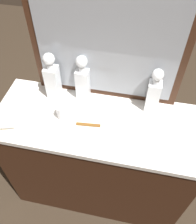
{
  "coord_description": "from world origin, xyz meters",
  "views": [
    {
      "loc": [
        0.18,
        -0.87,
        2.01
      ],
      "look_at": [
        0.0,
        0.0,
        0.99
      ],
      "focal_mm": 38.92,
      "sensor_mm": 36.0,
      "label": 1
    }
  ],
  "objects_px": {
    "tortoiseshell_comb": "(88,125)",
    "porcelain_dish": "(42,124)",
    "crystal_decanter_center": "(83,81)",
    "crystal_tumbler_center": "(64,112)",
    "crystal_decanter_rear": "(153,94)",
    "silver_brush_left": "(3,125)",
    "crystal_decanter_left": "(52,80)"
  },
  "relations": [
    {
      "from": "crystal_decanter_left",
      "to": "crystal_tumbler_center",
      "type": "xyz_separation_m",
      "value": [
        0.11,
        -0.16,
        -0.09
      ]
    },
    {
      "from": "crystal_decanter_rear",
      "to": "crystal_tumbler_center",
      "type": "height_order",
      "value": "crystal_decanter_rear"
    },
    {
      "from": "crystal_decanter_left",
      "to": "crystal_tumbler_center",
      "type": "relative_size",
      "value": 3.5
    },
    {
      "from": "crystal_decanter_center",
      "to": "crystal_decanter_rear",
      "type": "distance_m",
      "value": 0.42
    },
    {
      "from": "crystal_decanter_left",
      "to": "tortoiseshell_comb",
      "type": "relative_size",
      "value": 2.2
    },
    {
      "from": "porcelain_dish",
      "to": "tortoiseshell_comb",
      "type": "distance_m",
      "value": 0.27
    },
    {
      "from": "crystal_decanter_center",
      "to": "crystal_tumbler_center",
      "type": "distance_m",
      "value": 0.22
    },
    {
      "from": "crystal_decanter_rear",
      "to": "silver_brush_left",
      "type": "distance_m",
      "value": 0.87
    },
    {
      "from": "silver_brush_left",
      "to": "tortoiseshell_comb",
      "type": "relative_size",
      "value": 1.0
    },
    {
      "from": "crystal_decanter_rear",
      "to": "silver_brush_left",
      "type": "bearing_deg",
      "value": -158.79
    },
    {
      "from": "porcelain_dish",
      "to": "tortoiseshell_comb",
      "type": "bearing_deg",
      "value": 11.01
    },
    {
      "from": "crystal_decanter_rear",
      "to": "crystal_decanter_left",
      "type": "bearing_deg",
      "value": -179.08
    },
    {
      "from": "silver_brush_left",
      "to": "porcelain_dish",
      "type": "bearing_deg",
      "value": 15.05
    },
    {
      "from": "crystal_decanter_left",
      "to": "silver_brush_left",
      "type": "distance_m",
      "value": 0.39
    },
    {
      "from": "crystal_decanter_rear",
      "to": "crystal_tumbler_center",
      "type": "distance_m",
      "value": 0.53
    },
    {
      "from": "silver_brush_left",
      "to": "crystal_decanter_left",
      "type": "bearing_deg",
      "value": 55.86
    },
    {
      "from": "tortoiseshell_comb",
      "to": "silver_brush_left",
      "type": "bearing_deg",
      "value": -167.17
    },
    {
      "from": "tortoiseshell_comb",
      "to": "porcelain_dish",
      "type": "bearing_deg",
      "value": -168.99
    },
    {
      "from": "silver_brush_left",
      "to": "porcelain_dish",
      "type": "distance_m",
      "value": 0.22
    },
    {
      "from": "crystal_decanter_center",
      "to": "silver_brush_left",
      "type": "relative_size",
      "value": 2.1
    },
    {
      "from": "crystal_decanter_rear",
      "to": "porcelain_dish",
      "type": "relative_size",
      "value": 4.24
    },
    {
      "from": "crystal_decanter_left",
      "to": "crystal_decanter_rear",
      "type": "bearing_deg",
      "value": 0.92
    },
    {
      "from": "porcelain_dish",
      "to": "crystal_decanter_rear",
      "type": "bearing_deg",
      "value": 23.26
    },
    {
      "from": "crystal_decanter_center",
      "to": "porcelain_dish",
      "type": "distance_m",
      "value": 0.35
    },
    {
      "from": "crystal_decanter_rear",
      "to": "porcelain_dish",
      "type": "distance_m",
      "value": 0.66
    },
    {
      "from": "crystal_decanter_rear",
      "to": "tortoiseshell_comb",
      "type": "height_order",
      "value": "crystal_decanter_rear"
    },
    {
      "from": "crystal_decanter_rear",
      "to": "silver_brush_left",
      "type": "height_order",
      "value": "crystal_decanter_rear"
    },
    {
      "from": "crystal_decanter_rear",
      "to": "crystal_tumbler_center",
      "type": "bearing_deg",
      "value": -160.71
    },
    {
      "from": "crystal_tumbler_center",
      "to": "crystal_decanter_rear",
      "type": "bearing_deg",
      "value": 19.29
    },
    {
      "from": "crystal_tumbler_center",
      "to": "silver_brush_left",
      "type": "distance_m",
      "value": 0.35
    },
    {
      "from": "crystal_decanter_left",
      "to": "silver_brush_left",
      "type": "xyz_separation_m",
      "value": [
        -0.21,
        -0.3,
        -0.11
      ]
    },
    {
      "from": "crystal_decanter_rear",
      "to": "tortoiseshell_comb",
      "type": "xyz_separation_m",
      "value": [
        -0.34,
        -0.21,
        -0.12
      ]
    }
  ]
}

